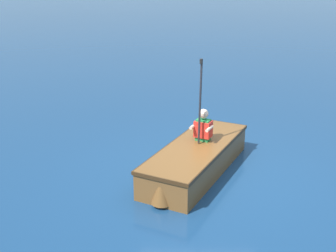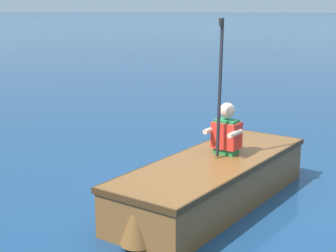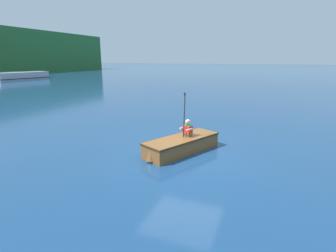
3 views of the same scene
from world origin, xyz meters
TOP-DOWN VIEW (x-y plane):
  - ground_plane at (0.00, 0.00)m, footprint 300.00×300.00m
  - moored_boat_dock_west_inner at (21.16, 32.80)m, footprint 7.76×3.72m
  - rowboat_foreground at (0.09, 0.13)m, footprint 2.93×2.05m
  - person_paddler at (0.36, 0.00)m, footprint 0.43×0.43m

SIDE VIEW (x-z plane):
  - ground_plane at x=0.00m, z-range 0.00..0.00m
  - rowboat_foreground at x=0.09m, z-range 0.03..0.53m
  - moored_boat_dock_west_inner at x=21.16m, z-range -0.03..1.04m
  - person_paddler at x=0.36m, z-range 0.03..1.52m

